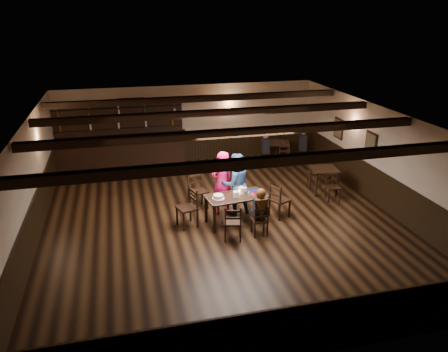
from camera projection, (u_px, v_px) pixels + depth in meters
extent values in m
plane|color=black|center=(221.00, 219.00, 11.39)|extent=(10.00, 10.00, 0.00)
cube|color=beige|center=(188.00, 123.00, 15.43)|extent=(9.00, 0.02, 2.70)
cube|color=beige|center=(301.00, 287.00, 6.37)|extent=(9.00, 0.02, 2.70)
cube|color=beige|center=(28.00, 188.00, 9.89)|extent=(0.02, 10.00, 2.70)
cube|color=beige|center=(381.00, 157.00, 11.91)|extent=(0.02, 10.00, 2.70)
cube|color=silver|center=(221.00, 118.00, 10.42)|extent=(9.00, 10.00, 0.02)
cube|color=black|center=(189.00, 147.00, 15.71)|extent=(9.00, 0.04, 1.00)
cube|color=black|center=(296.00, 332.00, 6.70)|extent=(9.00, 0.04, 1.00)
cube|color=black|center=(35.00, 221.00, 10.21)|extent=(0.04, 10.00, 1.00)
cube|color=black|center=(376.00, 186.00, 12.21)|extent=(0.04, 10.00, 1.00)
cube|color=black|center=(132.00, 112.00, 14.80)|extent=(0.90, 0.03, 1.00)
cube|color=black|center=(132.00, 113.00, 14.78)|extent=(0.80, 0.02, 0.90)
cube|color=black|center=(371.00, 143.00, 12.27)|extent=(0.03, 0.55, 0.65)
cube|color=#72664C|center=(370.00, 144.00, 12.26)|extent=(0.02, 0.45, 0.55)
cube|color=black|center=(339.00, 128.00, 14.01)|extent=(0.03, 0.55, 0.65)
cube|color=#72664C|center=(338.00, 128.00, 14.00)|extent=(0.02, 0.45, 0.55)
cube|color=black|center=(260.00, 162.00, 7.73)|extent=(8.90, 0.18, 0.18)
cube|color=black|center=(231.00, 133.00, 9.55)|extent=(8.90, 0.18, 0.18)
cube|color=black|center=(212.00, 113.00, 11.36)|extent=(8.90, 0.18, 0.18)
cube|color=black|center=(198.00, 99.00, 13.17)|extent=(8.90, 0.18, 0.18)
cube|color=black|center=(214.00, 220.00, 10.59)|extent=(0.07, 0.07, 0.71)
cube|color=black|center=(206.00, 209.00, 11.14)|extent=(0.07, 0.07, 0.71)
cube|color=black|center=(266.00, 211.00, 11.05)|extent=(0.07, 0.07, 0.71)
cube|color=black|center=(255.00, 201.00, 11.60)|extent=(0.07, 0.07, 0.71)
cube|color=black|center=(236.00, 196.00, 10.96)|extent=(1.59, 0.94, 0.04)
cube|color=#A5A8AD|center=(231.00, 191.00, 11.28)|extent=(1.50, 0.22, 0.04)
cube|color=#A5A8AD|center=(242.00, 202.00, 10.65)|extent=(1.50, 0.22, 0.04)
cube|color=#A5A8AD|center=(262.00, 192.00, 11.21)|extent=(0.13, 0.75, 0.04)
cube|color=#A5A8AD|center=(208.00, 201.00, 10.71)|extent=(0.13, 0.75, 0.04)
cube|color=black|center=(240.00, 227.00, 10.52)|extent=(0.04, 0.04, 0.43)
cube|color=black|center=(240.00, 234.00, 10.20)|extent=(0.04, 0.04, 0.43)
cube|color=black|center=(225.00, 227.00, 10.52)|extent=(0.04, 0.04, 0.43)
cube|color=black|center=(225.00, 234.00, 10.20)|extent=(0.04, 0.04, 0.43)
cube|color=black|center=(233.00, 222.00, 10.28)|extent=(0.50, 0.48, 0.04)
cube|color=black|center=(233.00, 217.00, 10.04)|extent=(0.41, 0.13, 0.45)
cube|color=black|center=(233.00, 218.00, 10.05)|extent=(0.35, 0.11, 0.05)
cube|color=black|center=(233.00, 211.00, 9.99)|extent=(0.35, 0.11, 0.05)
cube|color=black|center=(264.00, 224.00, 10.74)|extent=(0.03, 0.03, 0.37)
cube|color=black|center=(267.00, 229.00, 10.48)|extent=(0.03, 0.03, 0.37)
cube|color=black|center=(252.00, 225.00, 10.68)|extent=(0.03, 0.03, 0.37)
cube|color=black|center=(255.00, 231.00, 10.41)|extent=(0.03, 0.03, 0.37)
cube|color=black|center=(260.00, 220.00, 10.51)|extent=(0.38, 0.36, 0.03)
cube|color=black|center=(262.00, 215.00, 10.30)|extent=(0.37, 0.04, 0.39)
cube|color=black|center=(262.00, 217.00, 10.32)|extent=(0.31, 0.03, 0.04)
cube|color=black|center=(262.00, 211.00, 10.26)|extent=(0.31, 0.03, 0.04)
cube|color=black|center=(177.00, 216.00, 11.04)|extent=(0.05, 0.05, 0.48)
cube|color=black|center=(190.00, 213.00, 11.22)|extent=(0.05, 0.05, 0.48)
cube|color=black|center=(184.00, 222.00, 10.72)|extent=(0.05, 0.05, 0.48)
cube|color=black|center=(198.00, 219.00, 10.90)|extent=(0.05, 0.05, 0.48)
cube|color=black|center=(187.00, 208.00, 10.87)|extent=(0.56, 0.58, 0.04)
cube|color=black|center=(193.00, 197.00, 10.87)|extent=(0.17, 0.46, 0.50)
cube|color=black|center=(193.00, 199.00, 10.89)|extent=(0.14, 0.39, 0.06)
cube|color=black|center=(193.00, 192.00, 10.82)|extent=(0.14, 0.39, 0.06)
cube|color=black|center=(289.00, 209.00, 11.44)|extent=(0.05, 0.05, 0.46)
cube|color=black|center=(279.00, 213.00, 11.24)|extent=(0.05, 0.05, 0.46)
cube|color=black|center=(279.00, 204.00, 11.73)|extent=(0.05, 0.05, 0.46)
cube|color=black|center=(269.00, 208.00, 11.52)|extent=(0.05, 0.05, 0.46)
cube|color=black|center=(280.00, 200.00, 11.39)|extent=(0.57, 0.58, 0.04)
cube|color=black|center=(275.00, 193.00, 11.21)|extent=(0.21, 0.43, 0.48)
cube|color=black|center=(275.00, 195.00, 11.22)|extent=(0.18, 0.36, 0.05)
cube|color=black|center=(275.00, 188.00, 11.15)|extent=(0.18, 0.36, 0.05)
cube|color=black|center=(194.00, 204.00, 11.74)|extent=(0.05, 0.05, 0.47)
cube|color=black|center=(189.00, 199.00, 12.05)|extent=(0.05, 0.05, 0.47)
cube|color=black|center=(208.00, 201.00, 11.91)|extent=(0.05, 0.05, 0.47)
cube|color=black|center=(202.00, 196.00, 12.22)|extent=(0.05, 0.05, 0.47)
cube|color=black|center=(198.00, 191.00, 11.89)|extent=(0.54, 0.53, 0.04)
cube|color=black|center=(195.00, 181.00, 11.96)|extent=(0.45, 0.14, 0.49)
cube|color=black|center=(195.00, 182.00, 11.97)|extent=(0.39, 0.12, 0.05)
cube|color=black|center=(195.00, 176.00, 11.90)|extent=(0.39, 0.12, 0.05)
imported|color=#F81D4E|center=(222.00, 183.00, 11.46)|extent=(0.73, 0.60, 1.73)
imported|color=navy|center=(235.00, 184.00, 11.48)|extent=(0.89, 0.73, 1.67)
cube|color=black|center=(258.00, 213.00, 10.56)|extent=(0.30, 0.30, 0.12)
cube|color=black|center=(260.00, 207.00, 10.38)|extent=(0.32, 0.19, 0.45)
cylinder|color=black|center=(260.00, 199.00, 10.31)|extent=(0.09, 0.32, 0.32)
sphere|color=#D8A384|center=(260.00, 194.00, 10.26)|extent=(0.20, 0.20, 0.20)
sphere|color=#3A1C0D|center=(261.00, 194.00, 10.23)|extent=(0.24, 0.24, 0.24)
cone|color=#3A1C0D|center=(262.00, 210.00, 10.28)|extent=(0.19, 0.19, 0.56)
cylinder|color=white|center=(218.00, 198.00, 10.80)|extent=(0.31, 0.31, 0.01)
cylinder|color=white|center=(218.00, 196.00, 10.78)|extent=(0.25, 0.25, 0.08)
cylinder|color=silver|center=(218.00, 197.00, 10.79)|extent=(0.26, 0.26, 0.04)
cylinder|color=white|center=(236.00, 194.00, 10.86)|extent=(0.16, 0.16, 0.15)
cylinder|color=white|center=(241.00, 190.00, 11.06)|extent=(0.15, 0.15, 0.17)
cylinder|color=#A5A8AD|center=(237.00, 194.00, 11.03)|extent=(0.05, 0.05, 0.03)
sphere|color=orange|center=(237.00, 193.00, 11.02)|extent=(0.03, 0.03, 0.03)
cylinder|color=silver|center=(249.00, 193.00, 11.00)|extent=(0.03, 0.03, 0.08)
cylinder|color=#A5A8AD|center=(255.00, 193.00, 11.01)|extent=(0.04, 0.04, 0.10)
cylinder|color=silver|center=(245.00, 190.00, 11.18)|extent=(0.07, 0.07, 0.12)
cube|color=maroon|center=(255.00, 194.00, 11.08)|extent=(0.33, 0.28, 0.00)
cube|color=#0D1142|center=(251.00, 191.00, 11.25)|extent=(0.36, 0.27, 0.00)
cube|color=black|center=(121.00, 153.00, 14.87)|extent=(4.32, 0.60, 1.10)
cube|color=black|center=(120.00, 137.00, 14.66)|extent=(4.52, 0.70, 0.05)
cube|color=black|center=(120.00, 135.00, 14.92)|extent=(4.32, 0.10, 2.20)
cube|color=black|center=(119.00, 129.00, 14.74)|extent=(4.22, 0.22, 0.03)
cube|color=black|center=(118.00, 119.00, 14.61)|extent=(4.22, 0.22, 0.03)
cube|color=black|center=(117.00, 108.00, 14.49)|extent=(4.22, 0.22, 0.03)
cube|color=black|center=(324.00, 169.00, 12.83)|extent=(0.85, 0.85, 0.04)
cube|color=black|center=(316.00, 185.00, 12.65)|extent=(0.05, 0.05, 0.71)
cube|color=black|center=(310.00, 178.00, 13.23)|extent=(0.05, 0.05, 0.71)
cube|color=black|center=(337.00, 184.00, 12.71)|extent=(0.05, 0.05, 0.71)
cube|color=black|center=(330.00, 177.00, 13.28)|extent=(0.05, 0.05, 0.71)
cube|color=black|center=(278.00, 143.00, 15.36)|extent=(0.96, 0.96, 0.04)
cube|color=black|center=(269.00, 155.00, 15.23)|extent=(0.05, 0.05, 0.71)
cube|color=black|center=(269.00, 150.00, 15.81)|extent=(0.05, 0.05, 0.71)
cube|color=black|center=(287.00, 156.00, 15.18)|extent=(0.05, 0.05, 0.71)
cube|color=black|center=(286.00, 150.00, 15.77)|extent=(0.05, 0.05, 0.71)
cube|color=black|center=(265.00, 145.00, 15.08)|extent=(0.26, 0.38, 0.51)
sphere|color=#D8A384|center=(266.00, 136.00, 14.96)|extent=(0.20, 0.20, 0.20)
sphere|color=black|center=(266.00, 135.00, 14.95)|extent=(0.21, 0.21, 0.21)
cube|color=black|center=(303.00, 142.00, 15.37)|extent=(0.34, 0.44, 0.57)
sphere|color=#D8A384|center=(303.00, 131.00, 15.23)|extent=(0.22, 0.22, 0.22)
sphere|color=black|center=(303.00, 131.00, 15.22)|extent=(0.23, 0.23, 0.23)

